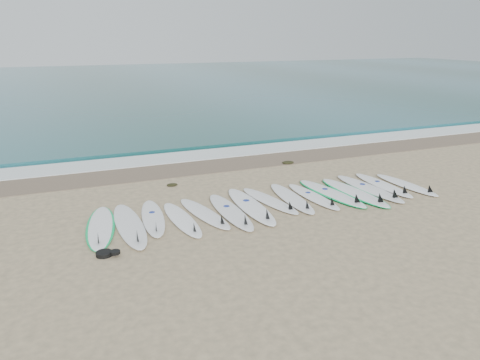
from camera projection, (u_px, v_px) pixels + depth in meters
name	position (u px, v px, depth m)	size (l,w,h in m)	color
ground	(272.00, 205.00, 11.90)	(120.00, 120.00, 0.00)	#9D8866
ocean	(107.00, 84.00, 40.59)	(120.00, 55.00, 0.03)	#1C565B
wet_sand_band	(217.00, 165.00, 15.51)	(120.00, 1.80, 0.01)	brown
foam_band	(204.00, 155.00, 16.75)	(120.00, 1.40, 0.04)	silver
wave_crest	(192.00, 145.00, 18.06)	(120.00, 1.00, 0.10)	#1C565B
surfboard_0	(100.00, 227.00, 10.37)	(1.01, 2.68, 0.33)	white
surfboard_1	(130.00, 226.00, 10.43)	(0.60, 2.83, 0.36)	silver
surfboard_2	(153.00, 218.00, 10.88)	(0.81, 2.48, 0.31)	white
surfboard_3	(183.00, 220.00, 10.78)	(0.61, 2.41, 0.31)	white
surfboard_4	(205.00, 214.00, 11.15)	(0.89, 2.44, 0.31)	white
surfboard_5	(231.00, 212.00, 11.24)	(0.58, 2.67, 0.34)	white
surfboard_6	(252.00, 206.00, 11.60)	(0.68, 2.87, 0.37)	white
surfboard_7	(271.00, 201.00, 12.01)	(0.89, 2.42, 0.30)	white
surfboard_8	(292.00, 198.00, 12.18)	(0.71, 2.56, 0.32)	white
surfboard_9	(314.00, 197.00, 12.32)	(0.59, 2.35, 0.30)	white
surfboard_10	(332.00, 193.00, 12.58)	(0.97, 2.75, 0.34)	white
surfboard_11	(355.00, 193.00, 12.64)	(0.84, 2.79, 0.35)	white
surfboard_12	(371.00, 189.00, 12.93)	(0.72, 2.75, 0.35)	white
surfboard_13	(384.00, 185.00, 13.24)	(0.53, 2.47, 0.31)	white
surfboard_14	(408.00, 185.00, 13.28)	(0.64, 2.35, 0.30)	white
seaweed_near	(172.00, 185.00, 13.37)	(0.31, 0.24, 0.06)	black
seaweed_far	(288.00, 162.00, 15.66)	(0.41, 0.32, 0.08)	black
leash_coil	(107.00, 253.00, 9.13)	(0.46, 0.36, 0.11)	black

